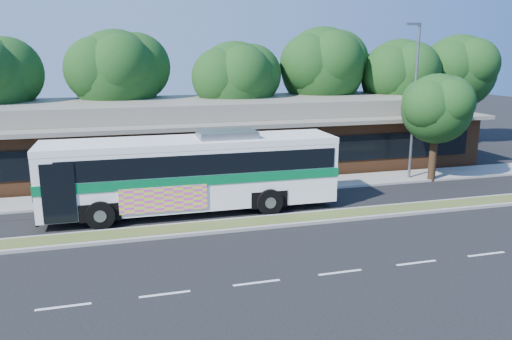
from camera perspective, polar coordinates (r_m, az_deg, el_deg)
The scene contains 12 objects.
ground at distance 22.12m, azimuth 4.11°, elevation -6.36°, with size 120.00×120.00×0.00m, color black.
median_strip at distance 22.63m, azimuth 3.60°, elevation -5.70°, with size 26.00×1.10×0.15m, color #4A5624.
sidewalk at distance 27.93m, azimuth -0.29°, elevation -2.03°, with size 44.00×2.60×0.12m, color gray.
plaza_building at distance 33.77m, azimuth -3.24°, elevation 4.19°, with size 33.20×11.20×4.45m.
lamp_post at distance 30.64m, azimuth 17.61°, elevation 7.92°, with size 0.93×0.18×9.07m.
tree_bg_b at distance 35.78m, azimuth -14.96°, elevation 10.74°, with size 6.69×6.00×9.00m.
tree_bg_c at distance 35.81m, azimuth -1.83°, elevation 10.29°, with size 6.24×5.60×8.26m.
tree_bg_d at distance 39.00m, azimuth 8.11°, elevation 11.62°, with size 6.91×6.20×9.37m.
tree_bg_e at distance 40.90m, azimuth 16.48°, elevation 10.33°, with size 6.47×5.80×8.50m.
tree_bg_f at distance 45.14m, azimuth 22.44°, elevation 10.51°, with size 6.69×6.00×8.92m.
transit_bus at distance 23.65m, azimuth -7.18°, elevation 0.25°, with size 13.72×3.32×3.84m.
sidewalk_tree at distance 30.97m, azimuth 20.31°, elevation 6.77°, with size 4.48×4.02×6.29m.
Camera 1 is at (-7.08, -19.61, 7.37)m, focal length 35.00 mm.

